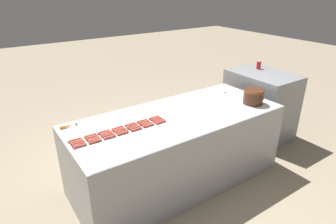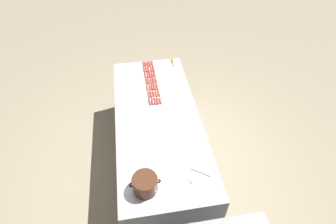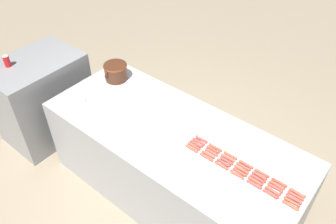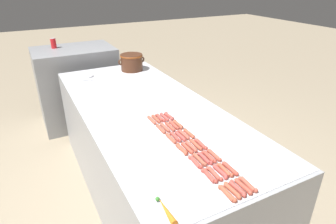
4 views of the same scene
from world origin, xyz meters
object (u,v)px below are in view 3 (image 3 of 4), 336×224
(hot_dog_0, at_px, (291,206))
(hot_dog_7, at_px, (292,202))
(hot_dog_14, at_px, (294,199))
(hot_dog_23, at_px, (260,176))
(hot_dog_21, at_px, (296,196))
(bean_pot, at_px, (116,71))
(hot_dog_22, at_px, (277,185))
(hot_dog_20, at_px, (196,144))
(hot_dog_2, at_px, (254,184))
(hot_dog_11, at_px, (224,163))
(back_cabinet, at_px, (43,99))
(hot_dog_17, at_px, (241,169))
(hot_dog_5, at_px, (206,157))
(hot_dog_25, at_px, (228,158))
(hot_dog_30, at_px, (262,173))
(hot_dog_31, at_px, (246,165))
(hot_dog_4, at_px, (221,166))
(hot_dog_16, at_px, (258,179))
(hot_dog_18, at_px, (226,161))
(hot_dog_29, at_px, (279,183))
(hot_dog_6, at_px, (192,149))
(soda_can, at_px, (7,61))
(hot_dog_1, at_px, (271,194))
(hot_dog_24, at_px, (243,167))
(hot_dog_12, at_px, (208,155))
(hot_dog_26, at_px, (213,149))
(hot_dog_8, at_px, (273,191))
(hot_dog_10, at_px, (240,172))
(hot_dog_19, at_px, (212,152))
(hot_dog_9, at_px, (256,181))
(hot_dog_28, at_px, (297,193))
(hot_dog_33, at_px, (215,148))
(hot_dog_3, at_px, (237,175))
(hot_dog_13, at_px, (194,146))
(hot_dog_15, at_px, (275,188))
(hot_dog_27, at_px, (199,142))
(hot_dog_32, at_px, (230,156))
(hot_dog_34, at_px, (201,139))

(hot_dog_0, distance_m, hot_dog_7, 0.04)
(hot_dog_14, height_order, hot_dog_23, same)
(hot_dog_21, bearing_deg, bean_pot, 84.19)
(hot_dog_22, bearing_deg, hot_dog_20, 92.92)
(hot_dog_2, xyz_separation_m, hot_dog_11, (0.03, 0.30, 0.00))
(back_cabinet, distance_m, hot_dog_17, 2.53)
(hot_dog_5, height_order, hot_dog_25, same)
(hot_dog_30, height_order, hot_dog_31, same)
(hot_dog_4, relative_size, hot_dog_23, 1.00)
(hot_dog_16, distance_m, hot_dog_21, 0.30)
(hot_dog_18, height_order, hot_dog_30, same)
(hot_dog_4, distance_m, hot_dog_14, 0.59)
(hot_dog_22, height_order, hot_dog_29, same)
(back_cabinet, bearing_deg, hot_dog_16, -84.89)
(hot_dog_21, distance_m, hot_dog_29, 0.15)
(hot_dog_6, distance_m, hot_dog_18, 0.31)
(hot_dog_2, distance_m, soda_can, 2.78)
(hot_dog_0, xyz_separation_m, bean_pot, (0.32, 2.13, 0.09))
(hot_dog_1, xyz_separation_m, hot_dog_25, (0.10, 0.44, 0.00))
(hot_dog_4, bearing_deg, hot_dog_24, -54.20)
(hot_dog_2, relative_size, hot_dog_12, 1.00)
(hot_dog_16, distance_m, hot_dog_26, 0.44)
(hot_dog_8, distance_m, hot_dog_10, 0.28)
(hot_dog_5, distance_m, hot_dog_19, 0.07)
(hot_dog_7, relative_size, hot_dog_20, 1.00)
(hot_dog_5, bearing_deg, hot_dog_8, -86.37)
(hot_dog_2, distance_m, hot_dog_25, 0.32)
(hot_dog_23, xyz_separation_m, soda_can, (-0.47, 2.74, 0.19))
(hot_dog_9, distance_m, hot_dog_23, 0.07)
(hot_dog_10, height_order, hot_dog_22, same)
(hot_dog_0, height_order, hot_dog_16, same)
(hot_dog_28, relative_size, bean_pot, 0.42)
(hot_dog_11, xyz_separation_m, hot_dog_28, (0.10, -0.59, 0.00))
(hot_dog_7, xyz_separation_m, hot_dog_20, (0.03, 0.88, 0.00))
(hot_dog_2, height_order, hot_dog_11, same)
(hot_dog_31, bearing_deg, hot_dog_33, 89.92)
(hot_dog_3, relative_size, hot_dog_26, 1.00)
(hot_dog_13, distance_m, hot_dog_25, 0.30)
(hot_dog_31, bearing_deg, back_cabinet, 96.93)
(hot_dog_15, bearing_deg, hot_dog_29, -1.80)
(hot_dog_23, distance_m, hot_dog_27, 0.59)
(hot_dog_4, bearing_deg, hot_dog_26, 55.16)
(hot_dog_27, bearing_deg, hot_dog_28, -87.97)
(hot_dog_4, bearing_deg, hot_dog_22, -76.52)
(hot_dog_7, bearing_deg, hot_dog_24, 81.32)
(hot_dog_3, relative_size, hot_dog_9, 1.00)
(hot_dog_28, distance_m, hot_dog_31, 0.44)
(hot_dog_30, xyz_separation_m, hot_dog_32, (0.00, 0.29, 0.00))
(hot_dog_34, distance_m, soda_can, 2.22)
(hot_dog_17, height_order, hot_dog_22, same)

